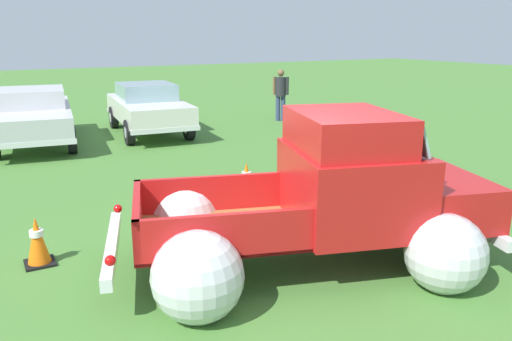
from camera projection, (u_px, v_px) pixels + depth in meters
The scene contains 7 objects.
ground_plane at pixel (298, 265), 6.40m from camera, with size 80.00×80.00×0.00m, color #477A33.
vintage_pickup_truck at pixel (330, 206), 6.28m from camera, with size 4.98×3.72×1.96m.
show_car_0 at pixel (34, 114), 13.22m from camera, with size 2.45×4.85×1.43m.
show_car_1 at pixel (148, 107), 14.62m from camera, with size 2.16×4.37×1.43m.
spectator_0 at pixel (281, 92), 16.70m from camera, with size 0.48×0.48×1.68m.
lane_cone_0 at pixel (246, 180), 9.00m from camera, with size 0.36×0.36×0.63m.
lane_cone_1 at pixel (37, 241), 6.35m from camera, with size 0.36×0.36×0.63m.
Camera 1 is at (-3.30, -4.88, 2.82)m, focal length 35.65 mm.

